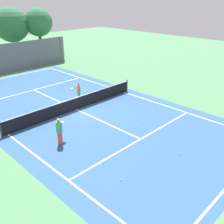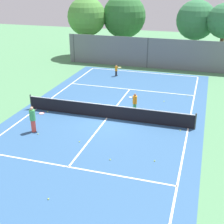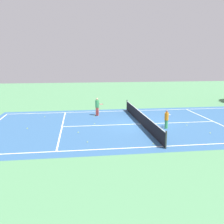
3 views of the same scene
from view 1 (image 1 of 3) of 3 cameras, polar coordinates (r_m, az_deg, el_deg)
name	(u,v)px [view 1 (image 1 of 3)]	position (r m, az deg, el deg)	size (l,w,h in m)	color
ground_plane	(76,110)	(20.24, -7.88, 0.53)	(80.00, 80.00, 0.00)	#4C8456
court_surface	(76,110)	(20.24, -7.88, 0.53)	(13.00, 25.00, 0.01)	#2D5684
tennis_net	(76,104)	(20.04, -7.97, 1.86)	(11.90, 0.10, 1.10)	#333833
tree_1	(11,25)	(36.98, -21.29, 17.47)	(4.37, 4.37, 6.82)	brown
tree_3	(38,22)	(36.99, -15.92, 18.45)	(3.62, 3.62, 6.65)	brown
player_1	(59,131)	(15.48, -11.52, -4.08)	(0.87, 0.76, 1.68)	#E54C3F
player_2	(79,91)	(22.03, -7.40, 4.64)	(0.80, 0.75, 1.42)	#3FA559
tennis_ball_0	(76,87)	(25.27, -7.96, 5.54)	(0.07, 0.07, 0.07)	#CCE533
tennis_ball_1	(180,154)	(15.08, 14.77, -8.95)	(0.07, 0.07, 0.07)	#CCE533
tennis_ball_2	(121,180)	(12.81, 1.96, -14.80)	(0.07, 0.07, 0.07)	#CCE533
tennis_ball_3	(156,111)	(20.06, 9.67, 0.28)	(0.07, 0.07, 0.07)	#CCE533
tennis_ball_4	(125,94)	(23.06, 2.82, 3.88)	(0.07, 0.07, 0.07)	#CCE533
tennis_ball_5	(25,130)	(17.96, -18.54, -3.73)	(0.07, 0.07, 0.07)	#CCE533
tennis_ball_6	(60,95)	(23.45, -11.41, 3.77)	(0.07, 0.07, 0.07)	#CCE533
tennis_ball_7	(78,79)	(27.59, -7.54, 7.20)	(0.07, 0.07, 0.07)	#CCE533
tennis_ball_8	(31,124)	(18.66, -17.50, -2.49)	(0.07, 0.07, 0.07)	#CCE533
tennis_ball_10	(69,142)	(15.88, -9.36, -6.57)	(0.07, 0.07, 0.07)	#CCE533
tennis_ball_11	(106,127)	(17.33, -1.44, -3.41)	(0.07, 0.07, 0.07)	#CCE533
tennis_ball_12	(143,123)	(18.08, 6.90, -2.35)	(0.07, 0.07, 0.07)	#CCE533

